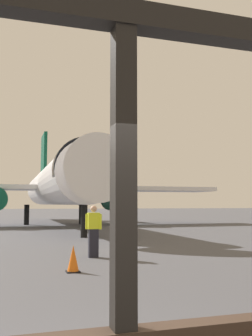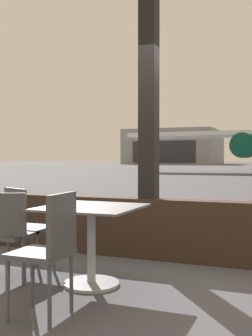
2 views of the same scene
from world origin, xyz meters
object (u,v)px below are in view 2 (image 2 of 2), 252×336
cafe_chair_window_left (7,229)px  cafe_chair_aisle_left (24,222)px  dining_table (91,236)px  cafe_chair_window_right (50,243)px  distant_hangar (175,147)px

cafe_chair_window_left → cafe_chair_aisle_left: cafe_chair_aisle_left is taller
dining_table → cafe_chair_window_right: cafe_chair_window_right is taller
cafe_chair_window_right → dining_table: bearing=95.7°
cafe_chair_window_left → distant_hangar: (-21.24, 83.57, 3.07)m
dining_table → distant_hangar: size_ratio=0.05×
cafe_chair_window_left → distant_hangar: 86.28m
cafe_chair_window_right → distant_hangar: bearing=104.7°
cafe_chair_window_right → cafe_chair_aisle_left: (-0.91, 0.94, -0.03)m
dining_table → cafe_chair_window_left: bearing=-161.8°
cafe_chair_window_right → distant_hangar: size_ratio=0.05×
cafe_chair_window_left → cafe_chair_aisle_left: size_ratio=0.98×
cafe_chair_window_left → cafe_chair_aisle_left: (-0.07, 0.35, 0.01)m
cafe_chair_window_left → distant_hangar: size_ratio=0.05×
dining_table → cafe_chair_window_right: (0.08, -0.83, 0.10)m
cafe_chair_window_right → distant_hangar: 87.05m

